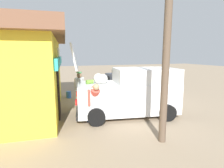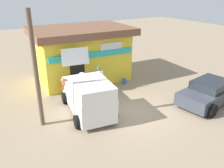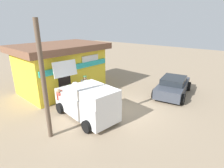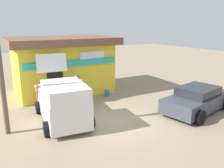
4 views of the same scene
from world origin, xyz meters
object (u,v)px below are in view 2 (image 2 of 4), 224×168
Objects in this scene: vendor_standing at (99,78)px; delivery_van at (88,95)px; storefront_bar at (82,53)px; customer_bending at (68,87)px; unloaded_banana_pile at (73,86)px; parked_sedan at (210,92)px; paint_bucket at (124,81)px.

delivery_van is at bearing -132.07° from vendor_standing.
customer_bending is at bearing -127.22° from storefront_bar.
customer_bending reaches higher than unloaded_banana_pile.
storefront_bar is at bearing 121.19° from parked_sedan.
delivery_van reaches higher than vendor_standing.
vendor_standing is (1.62, 1.80, 0.01)m from delivery_van.
storefront_bar is 3.86m from customer_bending.
storefront_bar is at bearing 127.09° from paint_bucket.
storefront_bar is at bearing 52.78° from customer_bending.
paint_bucket is (2.10, 0.33, -0.78)m from vendor_standing.
storefront_bar reaches higher than parked_sedan.
paint_bucket is (-2.46, 4.68, -0.44)m from parked_sedan.
paint_bucket is (4.12, 0.53, -0.71)m from customer_bending.
paint_bucket is at bearing -52.91° from storefront_bar.
parked_sedan reaches higher than paint_bucket.
storefront_bar is 2.92m from vendor_standing.
storefront_bar is 4.03× the size of vendor_standing.
customer_bending is at bearing -172.63° from paint_bucket.
delivery_van is 4.35m from paint_bucket.
storefront_bar is at bearing 67.78° from delivery_van.
storefront_bar reaches higher than vendor_standing.
unloaded_banana_pile reaches higher than paint_bucket.
delivery_van is 1.00× the size of parked_sedan.
vendor_standing reaches higher than parked_sedan.
customer_bending reaches higher than parked_sedan.
customer_bending is at bearing 147.79° from parked_sedan.
vendor_standing is at bearing -171.18° from paint_bucket.
delivery_van reaches higher than paint_bucket.
parked_sedan is (4.32, -7.13, -1.21)m from storefront_bar.
delivery_van is 3.27m from unloaded_banana_pile.
storefront_bar is 5.02m from delivery_van.
parked_sedan is 8.06m from unloaded_banana_pile.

